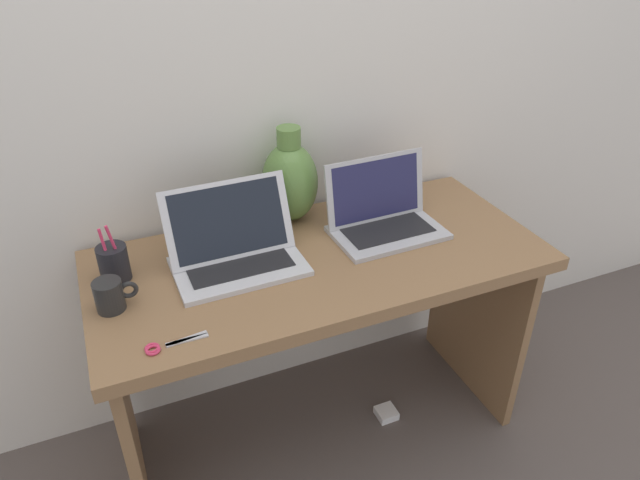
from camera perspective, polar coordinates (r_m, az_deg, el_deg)
name	(u,v)px	position (r m, az deg, el deg)	size (l,w,h in m)	color
ground_plane	(320,427)	(2.15, 0.00, -17.95)	(6.00, 6.00, 0.00)	#564C47
back_wall	(275,61)	(1.77, -4.49, 17.24)	(4.40, 0.04, 2.40)	silver
desk	(320,301)	(1.76, 0.00, -6.00)	(1.30, 0.59, 0.73)	olive
laptop_left	(234,245)	(1.62, -8.47, -0.49)	(0.36, 0.24, 0.22)	silver
laptop_right	(382,212)	(1.77, 6.16, 2.76)	(0.34, 0.22, 0.22)	#B2B2B7
green_vase	(290,180)	(1.79, -2.99, 5.90)	(0.17, 0.17, 0.30)	#5B843D
coffee_mug	(110,295)	(1.53, -20.02, -5.16)	(0.11, 0.07, 0.08)	black
pen_cup	(114,263)	(1.63, -19.71, -2.14)	(0.08, 0.08, 0.18)	black
scissors	(165,346)	(1.40, -15.06, -10.05)	(0.15, 0.04, 0.01)	#B7B7BC
power_brick	(386,413)	(2.18, 6.57, -16.63)	(0.07, 0.07, 0.03)	white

